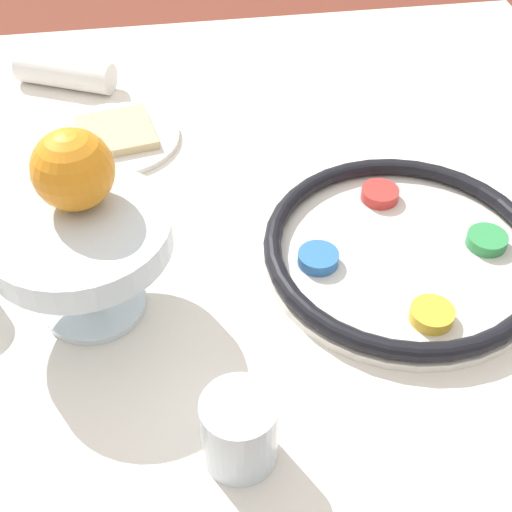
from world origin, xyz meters
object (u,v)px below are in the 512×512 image
at_px(cup_mid, 243,430).
at_px(napkin_roll, 67,72).
at_px(seder_plate, 406,250).
at_px(orange_fruit, 76,169).
at_px(fruit_stand, 84,242).
at_px(bread_plate, 119,136).

bearing_deg(cup_mid, napkin_roll, -74.98).
relative_size(seder_plate, orange_fruit, 3.98).
bearing_deg(seder_plate, napkin_roll, -48.27).
bearing_deg(orange_fruit, cup_mid, 119.17).
height_order(fruit_stand, cup_mid, fruit_stand).
height_order(seder_plate, fruit_stand, fruit_stand).
xyz_separation_m(fruit_stand, bread_plate, (-0.03, -0.30, -0.09)).
xyz_separation_m(seder_plate, orange_fruit, (0.34, -0.01, 0.14)).
relative_size(napkin_roll, cup_mid, 2.04).
xyz_separation_m(bread_plate, cup_mid, (-0.10, 0.49, 0.03)).
distance_m(fruit_stand, bread_plate, 0.31).
bearing_deg(bread_plate, seder_plate, 138.26).
distance_m(napkin_roll, cup_mid, 0.67).
distance_m(seder_plate, orange_fruit, 0.37).
bearing_deg(fruit_stand, seder_plate, -176.83).
distance_m(seder_plate, napkin_roll, 0.58).
bearing_deg(cup_mid, seder_plate, -134.87).
bearing_deg(cup_mid, bread_plate, -78.41).
xyz_separation_m(seder_plate, fruit_stand, (0.34, 0.02, 0.08)).
bearing_deg(orange_fruit, seder_plate, 178.34).
relative_size(fruit_stand, orange_fruit, 2.30).
relative_size(seder_plate, fruit_stand, 1.73).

